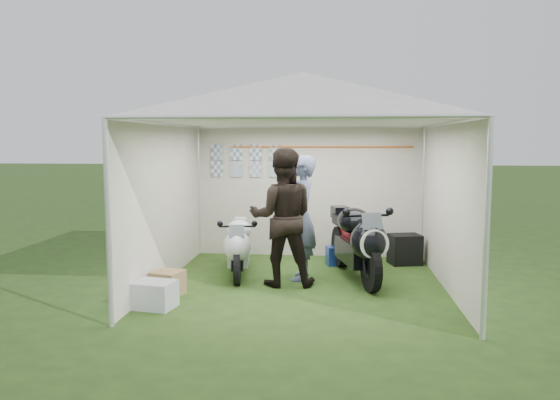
# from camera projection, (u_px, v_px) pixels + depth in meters

# --- Properties ---
(ground) EXTENTS (80.00, 80.00, 0.00)m
(ground) POSITION_uv_depth(u_px,v_px,m) (302.00, 284.00, 7.84)
(ground) COLOR #243C16
(ground) RESTS_ON ground
(canopy_tent) EXTENTS (5.66, 5.66, 3.00)m
(canopy_tent) POSITION_uv_depth(u_px,v_px,m) (303.00, 103.00, 7.60)
(canopy_tent) COLOR silver
(canopy_tent) RESTS_ON ground
(motorcycle_white) EXTENTS (0.54, 1.77, 0.87)m
(motorcycle_white) POSITION_uv_depth(u_px,v_px,m) (239.00, 245.00, 8.27)
(motorcycle_white) COLOR black
(motorcycle_white) RESTS_ON ground
(motorcycle_black) EXTENTS (0.87, 2.18, 1.09)m
(motorcycle_black) POSITION_uv_depth(u_px,v_px,m) (357.00, 240.00, 8.02)
(motorcycle_black) COLOR black
(motorcycle_black) RESTS_ON ground
(paddock_stand) EXTENTS (0.46, 0.35, 0.31)m
(paddock_stand) POSITION_uv_depth(u_px,v_px,m) (339.00, 256.00, 9.06)
(paddock_stand) COLOR blue
(paddock_stand) RESTS_ON ground
(person_dark_jacket) EXTENTS (1.01, 0.82, 1.95)m
(person_dark_jacket) POSITION_uv_depth(u_px,v_px,m) (282.00, 217.00, 7.72)
(person_dark_jacket) COLOR black
(person_dark_jacket) RESTS_ON ground
(person_blue_jacket) EXTENTS (0.47, 0.69, 1.85)m
(person_blue_jacket) POSITION_uv_depth(u_px,v_px,m) (301.00, 218.00, 8.05)
(person_blue_jacket) COLOR slate
(person_blue_jacket) RESTS_ON ground
(equipment_box) EXTENTS (0.58, 0.51, 0.50)m
(equipment_box) POSITION_uv_depth(u_px,v_px,m) (405.00, 249.00, 9.12)
(equipment_box) COLOR black
(equipment_box) RESTS_ON ground
(crate_0) EXTENTS (0.56, 0.47, 0.33)m
(crate_0) POSITION_uv_depth(u_px,v_px,m) (154.00, 295.00, 6.73)
(crate_0) COLOR #AFB2B8
(crate_0) RESTS_ON ground
(crate_1) EXTENTS (0.45, 0.45, 0.33)m
(crate_1) POSITION_uv_depth(u_px,v_px,m) (168.00, 283.00, 7.27)
(crate_1) COLOR olive
(crate_1) RESTS_ON ground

